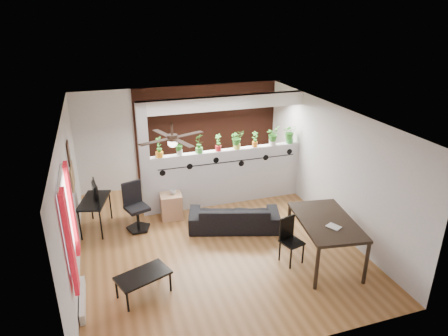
{
  "coord_description": "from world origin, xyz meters",
  "views": [
    {
      "loc": [
        -1.97,
        -6.75,
        4.43
      ],
      "look_at": [
        0.42,
        0.6,
        1.29
      ],
      "focal_mm": 32.0,
      "sensor_mm": 36.0,
      "label": 1
    }
  ],
  "objects_px": {
    "folding_chair": "(289,236)",
    "potted_plant_5": "(255,139)",
    "potted_plant_0": "(159,147)",
    "office_chair": "(136,210)",
    "potted_plant_7": "(290,133)",
    "cube_shelf": "(171,206)",
    "cup": "(173,192)",
    "sofa": "(234,217)",
    "ceiling_fan": "(172,140)",
    "computer_desk": "(94,203)",
    "dining_table": "(326,224)",
    "potted_plant_1": "(179,146)",
    "potted_plant_3": "(218,142)",
    "potted_plant_6": "(273,135)",
    "potted_plant_2": "(199,143)",
    "coffee_table": "(143,277)",
    "potted_plant_4": "(237,139)"
  },
  "relations": [
    {
      "from": "potted_plant_0",
      "to": "potted_plant_2",
      "type": "distance_m",
      "value": 0.9
    },
    {
      "from": "potted_plant_6",
      "to": "cube_shelf",
      "type": "relative_size",
      "value": 0.79
    },
    {
      "from": "potted_plant_7",
      "to": "potted_plant_6",
      "type": "bearing_deg",
      "value": -180.0
    },
    {
      "from": "potted_plant_1",
      "to": "cup",
      "type": "distance_m",
      "value": 1.02
    },
    {
      "from": "potted_plant_6",
      "to": "cup",
      "type": "bearing_deg",
      "value": -172.3
    },
    {
      "from": "dining_table",
      "to": "cube_shelf",
      "type": "bearing_deg",
      "value": 133.43
    },
    {
      "from": "potted_plant_4",
      "to": "potted_plant_3",
      "type": "bearing_deg",
      "value": -180.0
    },
    {
      "from": "ceiling_fan",
      "to": "potted_plant_6",
      "type": "height_order",
      "value": "ceiling_fan"
    },
    {
      "from": "potted_plant_7",
      "to": "sofa",
      "type": "xyz_separation_m",
      "value": [
        -1.83,
        -1.2,
        -1.33
      ]
    },
    {
      "from": "potted_plant_2",
      "to": "coffee_table",
      "type": "bearing_deg",
      "value": -121.44
    },
    {
      "from": "potted_plant_3",
      "to": "cube_shelf",
      "type": "height_order",
      "value": "potted_plant_3"
    },
    {
      "from": "potted_plant_1",
      "to": "coffee_table",
      "type": "xyz_separation_m",
      "value": [
        -1.24,
        -2.77,
        -1.19
      ]
    },
    {
      "from": "office_chair",
      "to": "dining_table",
      "type": "bearing_deg",
      "value": -35.32
    },
    {
      "from": "potted_plant_6",
      "to": "folding_chair",
      "type": "relative_size",
      "value": 0.51
    },
    {
      "from": "potted_plant_7",
      "to": "dining_table",
      "type": "height_order",
      "value": "potted_plant_7"
    },
    {
      "from": "potted_plant_5",
      "to": "computer_desk",
      "type": "bearing_deg",
      "value": -174.79
    },
    {
      "from": "ceiling_fan",
      "to": "folding_chair",
      "type": "height_order",
      "value": "ceiling_fan"
    },
    {
      "from": "ceiling_fan",
      "to": "potted_plant_5",
      "type": "xyz_separation_m",
      "value": [
        2.28,
        1.8,
        -0.76
      ]
    },
    {
      "from": "potted_plant_0",
      "to": "potted_plant_4",
      "type": "height_order",
      "value": "potted_plant_0"
    },
    {
      "from": "potted_plant_5",
      "to": "potted_plant_7",
      "type": "relative_size",
      "value": 0.82
    },
    {
      "from": "potted_plant_7",
      "to": "cube_shelf",
      "type": "height_order",
      "value": "potted_plant_7"
    },
    {
      "from": "computer_desk",
      "to": "folding_chair",
      "type": "distance_m",
      "value": 4.07
    },
    {
      "from": "potted_plant_0",
      "to": "potted_plant_6",
      "type": "relative_size",
      "value": 1.02
    },
    {
      "from": "potted_plant_1",
      "to": "potted_plant_2",
      "type": "xyz_separation_m",
      "value": [
        0.45,
        0.0,
        0.04
      ]
    },
    {
      "from": "ceiling_fan",
      "to": "dining_table",
      "type": "relative_size",
      "value": 0.7
    },
    {
      "from": "cube_shelf",
      "to": "cup",
      "type": "height_order",
      "value": "cup"
    },
    {
      "from": "potted_plant_1",
      "to": "sofa",
      "type": "height_order",
      "value": "potted_plant_1"
    },
    {
      "from": "potted_plant_1",
      "to": "folding_chair",
      "type": "distance_m",
      "value": 3.17
    },
    {
      "from": "potted_plant_2",
      "to": "office_chair",
      "type": "distance_m",
      "value": 2.02
    },
    {
      "from": "potted_plant_1",
      "to": "potted_plant_3",
      "type": "height_order",
      "value": "potted_plant_3"
    },
    {
      "from": "potted_plant_1",
      "to": "cube_shelf",
      "type": "height_order",
      "value": "potted_plant_1"
    },
    {
      "from": "potted_plant_0",
      "to": "folding_chair",
      "type": "relative_size",
      "value": 0.52
    },
    {
      "from": "potted_plant_2",
      "to": "sofa",
      "type": "height_order",
      "value": "potted_plant_2"
    },
    {
      "from": "cube_shelf",
      "to": "cup",
      "type": "relative_size",
      "value": 4.33
    },
    {
      "from": "folding_chair",
      "to": "computer_desk",
      "type": "bearing_deg",
      "value": 145.91
    },
    {
      "from": "potted_plant_0",
      "to": "potted_plant_7",
      "type": "height_order",
      "value": "same"
    },
    {
      "from": "potted_plant_4",
      "to": "potted_plant_6",
      "type": "distance_m",
      "value": 0.9
    },
    {
      "from": "cup",
      "to": "computer_desk",
      "type": "relative_size",
      "value": 0.12
    },
    {
      "from": "potted_plant_7",
      "to": "cube_shelf",
      "type": "distance_m",
      "value": 3.3
    },
    {
      "from": "potted_plant_4",
      "to": "potted_plant_7",
      "type": "bearing_deg",
      "value": 0.0
    },
    {
      "from": "potted_plant_7",
      "to": "office_chair",
      "type": "xyz_separation_m",
      "value": [
        -3.81,
        -0.6,
        -1.14
      ]
    },
    {
      "from": "folding_chair",
      "to": "potted_plant_5",
      "type": "bearing_deg",
      "value": 82.29
    },
    {
      "from": "potted_plant_2",
      "to": "potted_plant_3",
      "type": "height_order",
      "value": "potted_plant_2"
    },
    {
      "from": "cube_shelf",
      "to": "office_chair",
      "type": "xyz_separation_m",
      "value": [
        -0.8,
        -0.26,
        0.17
      ]
    },
    {
      "from": "potted_plant_7",
      "to": "cup",
      "type": "bearing_deg",
      "value": -173.46
    },
    {
      "from": "potted_plant_1",
      "to": "potted_plant_7",
      "type": "bearing_deg",
      "value": 0.0
    },
    {
      "from": "potted_plant_0",
      "to": "office_chair",
      "type": "height_order",
      "value": "potted_plant_0"
    },
    {
      "from": "ceiling_fan",
      "to": "sofa",
      "type": "height_order",
      "value": "ceiling_fan"
    },
    {
      "from": "ceiling_fan",
      "to": "computer_desk",
      "type": "bearing_deg",
      "value": 134.8
    },
    {
      "from": "cup",
      "to": "potted_plant_0",
      "type": "bearing_deg",
      "value": 119.9
    }
  ]
}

